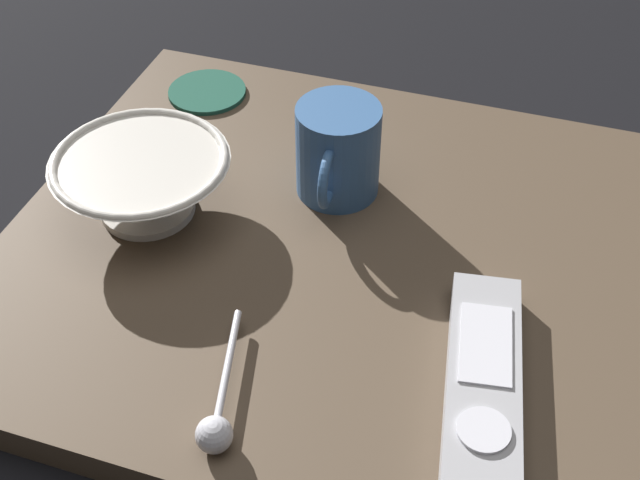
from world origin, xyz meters
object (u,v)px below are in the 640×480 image
Objects in this scene: drink_coaster at (207,92)px; teaspoon at (216,423)px; cereal_bowl at (143,181)px; tv_remote_near at (483,379)px; coffee_mug at (338,152)px.

teaspoon is at bearing -65.44° from drink_coaster.
teaspoon is (0.16, -0.21, -0.02)m from cereal_bowl.
coffee_mug is at bearing 132.18° from tv_remote_near.
coffee_mug is 0.22m from drink_coaster.
coffee_mug reaches higher than cereal_bowl.
tv_remote_near is at bearing -47.82° from coffee_mug.
cereal_bowl is 0.35m from tv_remote_near.
teaspoon is 0.45m from drink_coaster.
teaspoon is 0.20m from tv_remote_near.
cereal_bowl reaches higher than teaspoon.
cereal_bowl reaches higher than tv_remote_near.
cereal_bowl is at bearing -152.49° from coffee_mug.
teaspoon is 1.48× the size of drink_coaster.
coffee_mug is 0.88× the size of teaspoon.
coffee_mug is 1.30× the size of drink_coaster.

